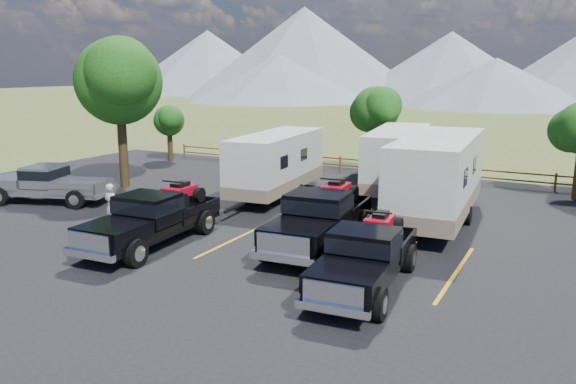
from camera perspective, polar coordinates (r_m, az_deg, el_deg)
The scene contains 17 objects.
ground at distance 17.05m, azimuth -6.70°, elevation -9.14°, with size 320.00×320.00×0.00m, color #525D27.
asphalt_lot at distance 19.42m, azimuth -1.64°, elevation -6.26°, with size 44.00×34.00×0.04m, color black.
stall_lines at distance 20.24m, azimuth -0.24°, elevation -5.40°, with size 12.12×5.50×0.01m.
tree_big_nw at distance 30.89m, azimuth -16.84°, elevation 10.71°, with size 5.54×5.18×7.84m.
tree_north at distance 33.96m, azimuth 8.87°, elevation 8.22°, with size 3.46×3.24×5.25m.
tree_nw_small at distance 39.29m, azimuth -12.00°, elevation 7.11°, with size 2.59×2.43×3.85m.
rail_fence at distance 32.76m, azimuth 15.04°, elevation 2.09°, with size 36.12×0.12×1.00m.
mountain_range at distance 120.13m, azimuth 20.51°, elevation 12.44°, with size 209.00×71.00×20.00m.
rig_left at distance 20.63m, azimuth -13.55°, elevation -2.49°, with size 2.52×6.42×2.11m.
rig_center at distance 19.87m, azimuth 3.31°, elevation -2.55°, with size 2.81×6.83×2.23m.
rig_right at distance 16.36m, azimuth 7.95°, elevation -6.39°, with size 2.49×6.09×1.99m.
trailer_left at distance 27.46m, azimuth -1.18°, elevation 2.85°, with size 3.05×9.03×3.12m.
trailer_center at distance 28.79m, azimuth 11.10°, elevation 3.20°, with size 3.52×9.40×3.25m.
trailer_right at distance 23.41m, azimuth 14.91°, elevation 1.33°, with size 3.20×10.29×3.56m.
pickup_silver at distance 28.65m, azimuth -23.17°, elevation 0.80°, with size 6.21×3.64×1.77m.
person_a at distance 23.15m, azimuth -17.50°, elevation -1.38°, with size 0.66×0.43×1.81m, color #BBBBBB.
person_b at distance 21.37m, azimuth -14.50°, elevation -2.51°, with size 0.81×0.63×1.67m, color slate.
Camera 1 is at (9.13, -12.97, 6.24)m, focal length 35.00 mm.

